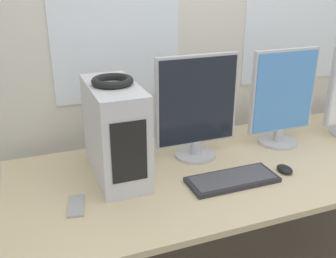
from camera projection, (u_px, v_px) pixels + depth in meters
wall_back at (210, 28)px, 2.23m from camera, size 8.00×0.07×2.70m
desk at (257, 168)px, 1.97m from camera, size 2.38×0.89×0.78m
pc_tower at (115, 131)px, 1.74m from camera, size 0.21×0.46×0.43m
headphones at (112, 81)px, 1.65m from camera, size 0.18×0.18×0.03m
monitor_main at (197, 108)px, 1.90m from camera, size 0.42×0.21×0.52m
monitor_right_near at (282, 99)px, 2.05m from camera, size 0.38×0.21×0.51m
keyboard at (232, 179)px, 1.75m from camera, size 0.41×0.17×0.02m
mouse at (285, 169)px, 1.84m from camera, size 0.06×0.09×0.03m
cell_phone at (76, 206)px, 1.57m from camera, size 0.09×0.16×0.01m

